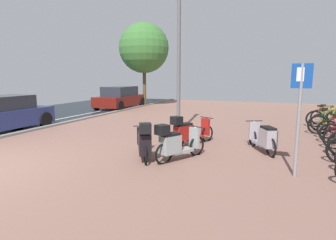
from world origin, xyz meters
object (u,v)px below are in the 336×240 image
bicycle_rack_09 (324,119)px  parked_car_far (120,98)px  lamp_post (179,46)px  bicycle_rack_07 (328,125)px  bicycle_rack_08 (329,122)px  street_tree (144,48)px  scooter_mid (144,142)px  bicycle_rack_10 (327,117)px  scooter_extra (264,138)px  scooter_near (188,132)px  scooter_far (175,143)px  parking_sign (299,108)px

bicycle_rack_09 → parked_car_far: (-11.70, 3.17, 0.33)m
bicycle_rack_09 → lamp_post: 6.84m
bicycle_rack_07 → bicycle_rack_08: (0.13, 0.77, -0.01)m
parked_car_far → lamp_post: 9.36m
street_tree → lamp_post: bearing=-56.3°
scooter_mid → parked_car_far: bearing=124.0°
bicycle_rack_10 → street_tree: street_tree is taller
bicycle_rack_09 → street_tree: 12.45m
bicycle_rack_07 → scooter_mid: size_ratio=0.89×
lamp_post → street_tree: (-5.46, 8.19, 0.83)m
scooter_extra → bicycle_rack_10: bearing=67.8°
scooter_near → scooter_extra: bearing=1.7°
scooter_near → scooter_extra: scooter_near is taller
scooter_extra → scooter_far: bearing=-140.9°
scooter_far → scooter_extra: bearing=39.1°
bicycle_rack_10 → parked_car_far: size_ratio=0.33×
bicycle_rack_07 → scooter_near: bicycle_rack_07 is taller
bicycle_rack_10 → lamp_post: 7.38m
lamp_post → street_tree: bearing=123.7°
bicycle_rack_07 → lamp_post: bearing=-162.7°
lamp_post → scooter_extra: bearing=-29.4°
bicycle_rack_09 → parking_sign: size_ratio=0.59×
bicycle_rack_10 → lamp_post: size_ratio=0.23×
bicycle_rack_09 → scooter_near: (-4.36, -5.04, 0.09)m
parking_sign → lamp_post: size_ratio=0.41×
parking_sign → bicycle_rack_09: bearing=78.1°
parked_car_far → lamp_post: lamp_post is taller
bicycle_rack_10 → lamp_post: (-5.53, -3.96, 2.88)m
bicycle_rack_10 → parked_car_far: (-11.90, 2.40, 0.34)m
bicycle_rack_09 → bicycle_rack_08: bearing=-86.2°
scooter_near → scooter_mid: 1.89m
bicycle_rack_10 → parked_car_far: bearing=168.6°
parked_car_far → parking_sign: 14.33m
scooter_near → parking_sign: bearing=-30.6°
scooter_far → street_tree: size_ratio=0.26×
bicycle_rack_07 → scooter_near: 5.53m
parking_sign → scooter_far: bearing=177.1°
bicycle_rack_10 → scooter_far: bearing=-120.6°
scooter_mid → lamp_post: bearing=95.7°
scooter_far → lamp_post: lamp_post is taller
scooter_mid → street_tree: size_ratio=0.27×
scooter_mid → scooter_far: (0.77, 0.20, -0.01)m
parking_sign → lamp_post: (-3.90, 3.59, 1.74)m
scooter_extra → parked_car_far: 12.56m
scooter_mid → street_tree: bearing=116.2°
bicycle_rack_08 → street_tree: street_tree is taller
bicycle_rack_10 → scooter_near: scooter_near is taller
bicycle_rack_07 → bicycle_rack_08: bicycle_rack_07 is taller
scooter_far → bicycle_rack_09: bearing=57.8°
lamp_post → bicycle_rack_08: bearing=24.2°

